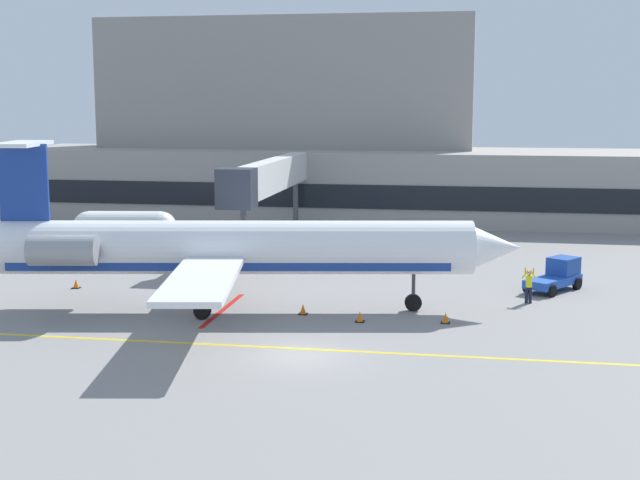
% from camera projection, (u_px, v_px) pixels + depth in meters
% --- Properties ---
extents(ground, '(120.00, 120.00, 0.11)m').
position_uv_depth(ground, '(302.00, 357.00, 39.46)').
color(ground, gray).
extents(terminal_building, '(63.93, 14.19, 18.90)m').
position_uv_depth(terminal_building, '(321.00, 140.00, 86.08)').
color(terminal_building, gray).
rests_on(terminal_building, ground).
extents(jet_bridge_west, '(2.40, 21.70, 6.70)m').
position_uv_depth(jet_bridge_west, '(268.00, 178.00, 67.66)').
color(jet_bridge_west, silver).
rests_on(jet_bridge_west, ground).
extents(regional_jet, '(31.26, 23.59, 8.97)m').
position_uv_depth(regional_jet, '(221.00, 248.00, 47.33)').
color(regional_jet, white).
rests_on(regional_jet, ground).
extents(baggage_tug, '(4.34, 3.04, 1.96)m').
position_uv_depth(baggage_tug, '(312.00, 253.00, 60.59)').
color(baggage_tug, '#1E4CB2').
rests_on(baggage_tug, ground).
extents(pushback_tractor, '(3.58, 2.28, 2.24)m').
position_uv_depth(pushback_tractor, '(128.00, 245.00, 63.15)').
color(pushback_tractor, '#1E4CB2').
rests_on(pushback_tractor, ground).
extents(belt_loader, '(3.66, 4.32, 1.87)m').
position_uv_depth(belt_loader, '(557.00, 275.00, 52.96)').
color(belt_loader, '#1E4CB2').
rests_on(belt_loader, ground).
extents(fuel_tank, '(7.86, 3.25, 2.78)m').
position_uv_depth(fuel_tank, '(125.00, 227.00, 68.19)').
color(fuel_tank, white).
rests_on(fuel_tank, ground).
extents(marshaller, '(0.83, 0.34, 1.99)m').
position_uv_depth(marshaller, '(529.00, 285.00, 49.46)').
color(marshaller, '#191E33').
rests_on(marshaller, ground).
extents(safety_cone_alpha, '(0.47, 0.47, 0.55)m').
position_uv_depth(safety_cone_alpha, '(76.00, 284.00, 53.51)').
color(safety_cone_alpha, orange).
rests_on(safety_cone_alpha, ground).
extents(safety_cone_bravo, '(0.47, 0.47, 0.55)m').
position_uv_depth(safety_cone_bravo, '(360.00, 317.00, 45.40)').
color(safety_cone_bravo, orange).
rests_on(safety_cone_bravo, ground).
extents(safety_cone_charlie, '(0.47, 0.47, 0.55)m').
position_uv_depth(safety_cone_charlie, '(303.00, 310.00, 47.00)').
color(safety_cone_charlie, orange).
rests_on(safety_cone_charlie, ground).
extents(safety_cone_delta, '(0.47, 0.47, 0.55)m').
position_uv_depth(safety_cone_delta, '(445.00, 318.00, 45.16)').
color(safety_cone_delta, orange).
rests_on(safety_cone_delta, ground).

